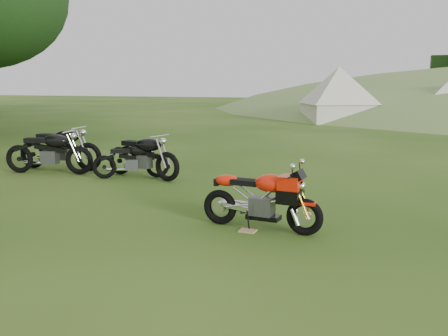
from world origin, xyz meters
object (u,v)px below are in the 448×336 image
(plywood_board, at_px, (248,231))
(vintage_moto_c, at_px, (131,159))
(vintage_moto_b, at_px, (49,151))
(tent_left, at_px, (338,96))
(sport_motorcycle, at_px, (261,194))
(vintage_moto_a, at_px, (142,155))
(vintage_moto_d, at_px, (60,147))

(plywood_board, xyz_separation_m, vintage_moto_c, (-3.52, 3.12, 0.42))
(vintage_moto_b, relative_size, tent_left, 0.64)
(vintage_moto_c, bearing_deg, sport_motorcycle, -62.82)
(vintage_moto_a, height_order, vintage_moto_c, vintage_moto_a)
(vintage_moto_b, bearing_deg, tent_left, 64.14)
(plywood_board, xyz_separation_m, vintage_moto_b, (-5.61, 3.04, 0.54))
(plywood_board, height_order, vintage_moto_c, vintage_moto_c)
(vintage_moto_a, bearing_deg, tent_left, 97.36)
(vintage_moto_c, distance_m, vintage_moto_d, 2.24)
(vintage_moto_c, bearing_deg, vintage_moto_b, 158.31)
(sport_motorcycle, bearing_deg, tent_left, 99.39)
(plywood_board, bearing_deg, vintage_moto_c, 138.45)
(vintage_moto_c, height_order, vintage_moto_d, vintage_moto_d)
(vintage_moto_c, xyz_separation_m, vintage_moto_d, (-2.19, 0.48, 0.14))
(sport_motorcycle, xyz_separation_m, plywood_board, (-0.15, -0.16, -0.52))
(sport_motorcycle, height_order, vintage_moto_d, vintage_moto_d)
(vintage_moto_b, bearing_deg, vintage_moto_a, -4.94)
(sport_motorcycle, bearing_deg, vintage_moto_d, 157.30)
(vintage_moto_a, bearing_deg, sport_motorcycle, -25.06)
(plywood_board, relative_size, vintage_moto_b, 0.11)
(vintage_moto_b, height_order, tent_left, tent_left)
(vintage_moto_d, bearing_deg, vintage_moto_c, -14.86)
(vintage_moto_a, height_order, vintage_moto_b, vintage_moto_b)
(vintage_moto_b, relative_size, vintage_moto_c, 1.27)
(sport_motorcycle, xyz_separation_m, vintage_moto_c, (-3.67, 2.96, -0.10))
(vintage_moto_a, xyz_separation_m, vintage_moto_d, (-2.42, 0.38, 0.04))
(sport_motorcycle, height_order, vintage_moto_a, vintage_moto_a)
(plywood_board, distance_m, tent_left, 20.61)
(plywood_board, xyz_separation_m, tent_left, (-0.44, 20.56, 1.39))
(tent_left, bearing_deg, vintage_moto_b, -129.70)
(vintage_moto_d, bearing_deg, plywood_board, -34.77)
(vintage_moto_b, distance_m, vintage_moto_c, 2.10)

